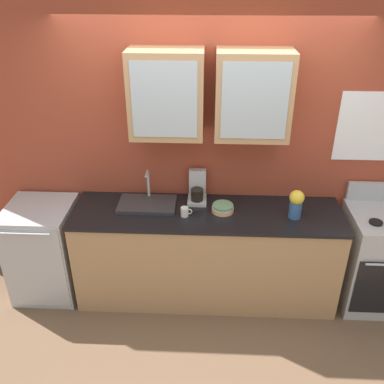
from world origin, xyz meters
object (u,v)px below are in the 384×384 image
object	(u,v)px
sink_faucet	(147,203)
stove_range	(375,259)
dishwasher	(45,250)
coffee_maker	(197,190)
vase	(296,203)
cup_near_sink	(185,212)
bowl_stack	(223,208)

from	to	relation	value
sink_faucet	stove_range	bearing A→B (deg)	-2.43
dishwasher	coffee_maker	bearing A→B (deg)	8.38
dishwasher	stove_range	bearing A→B (deg)	0.08
vase	cup_near_sink	bearing A→B (deg)	-178.42
sink_faucet	coffee_maker	world-z (taller)	sink_faucet
cup_near_sink	dishwasher	bearing A→B (deg)	177.00
sink_faucet	coffee_maker	bearing A→B (deg)	14.75
stove_range	cup_near_sink	bearing A→B (deg)	-177.57
stove_range	bowl_stack	distance (m)	1.50
bowl_stack	sink_faucet	bearing A→B (deg)	174.05
stove_range	bowl_stack	world-z (taller)	stove_range
dishwasher	coffee_maker	world-z (taller)	coffee_maker
vase	dishwasher	distance (m)	2.35
sink_faucet	coffee_maker	size ratio (longest dim) A/B	1.77
stove_range	cup_near_sink	xyz separation A→B (m)	(-1.74, -0.07, 0.50)
bowl_stack	vase	distance (m)	0.63
stove_range	coffee_maker	world-z (taller)	coffee_maker
coffee_maker	sink_faucet	bearing A→B (deg)	-165.25
dishwasher	bowl_stack	bearing A→B (deg)	0.76
stove_range	bowl_stack	bearing A→B (deg)	179.27
vase	coffee_maker	size ratio (longest dim) A/B	0.89
bowl_stack	dishwasher	bearing A→B (deg)	-179.24
vase	dishwasher	bearing A→B (deg)	178.89
vase	coffee_maker	distance (m)	0.88
stove_range	sink_faucet	xyz separation A→B (m)	(-2.09, 0.09, 0.48)
vase	dishwasher	xyz separation A→B (m)	(-2.27, 0.04, -0.60)
sink_faucet	bowl_stack	size ratio (longest dim) A/B	2.67
bowl_stack	cup_near_sink	size ratio (longest dim) A/B	1.92
sink_faucet	cup_near_sink	world-z (taller)	sink_faucet
vase	bowl_stack	bearing A→B (deg)	173.87
bowl_stack	cup_near_sink	distance (m)	0.34
cup_near_sink	coffee_maker	xyz separation A→B (m)	(0.10, 0.28, 0.07)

